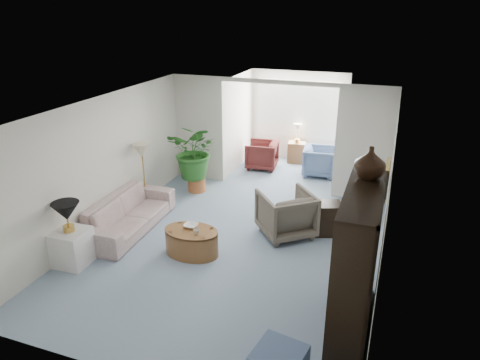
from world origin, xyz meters
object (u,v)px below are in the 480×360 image
at_px(wingback_chair, 286,214).
at_px(sunroom_table, 297,152).
at_px(floor_lamp, 142,150).
at_px(cabinet_urn, 370,163).
at_px(coffee_cup, 197,232).
at_px(table_lamp, 66,212).
at_px(coffee_bowl, 191,226).
at_px(sunroom_chair_blue, 319,161).
at_px(end_table, 72,247).
at_px(plant_pot, 197,184).
at_px(framed_picture, 387,180).
at_px(sofa, 128,213).
at_px(coffee_table, 192,242).
at_px(side_table_dark, 327,218).
at_px(sunroom_chair_maroon, 262,155).
at_px(entertainment_cabinet, 357,262).

distance_m(wingback_chair, sunroom_table, 4.09).
bearing_deg(floor_lamp, cabinet_urn, -21.72).
bearing_deg(coffee_cup, table_lamp, -155.66).
height_order(cabinet_urn, sunroom_table, cabinet_urn).
distance_m(coffee_bowl, sunroom_table, 5.19).
bearing_deg(sunroom_chair_blue, end_table, 144.02).
bearing_deg(table_lamp, plant_pot, 79.81).
height_order(coffee_cup, sunroom_chair_blue, sunroom_chair_blue).
relative_size(framed_picture, plant_pot, 1.25).
bearing_deg(sofa, table_lamp, 169.41).
height_order(framed_picture, floor_lamp, framed_picture).
distance_m(framed_picture, end_table, 5.06).
bearing_deg(coffee_table, side_table_dark, 36.58).
xyz_separation_m(coffee_bowl, side_table_dark, (2.09, 1.41, -0.17)).
relative_size(sofa, wingback_chair, 2.41).
bearing_deg(table_lamp, framed_picture, 13.64).
relative_size(coffee_cup, sunroom_chair_maroon, 0.13).
distance_m(framed_picture, sunroom_chair_blue, 4.79).
bearing_deg(coffee_bowl, end_table, -147.90).
xyz_separation_m(framed_picture, sunroom_chair_maroon, (-3.15, 4.29, -1.34)).
height_order(floor_lamp, cabinet_urn, cabinet_urn).
bearing_deg(coffee_bowl, floor_lamp, 142.54).
bearing_deg(sunroom_chair_maroon, framed_picture, 29.83).
height_order(entertainment_cabinet, plant_pot, entertainment_cabinet).
xyz_separation_m(floor_lamp, sunroom_table, (2.35, 3.85, -0.97)).
bearing_deg(framed_picture, entertainment_cabinet, -101.68).
height_order(wingback_chair, entertainment_cabinet, entertainment_cabinet).
xyz_separation_m(wingback_chair, sunroom_table, (-0.73, 4.03, -0.14)).
height_order(framed_picture, table_lamp, framed_picture).
xyz_separation_m(end_table, sunroom_chair_maroon, (1.57, 5.43, 0.06)).
height_order(framed_picture, plant_pot, framed_picture).
bearing_deg(sunroom_table, framed_picture, -64.50).
bearing_deg(cabinet_urn, side_table_dark, 111.09).
distance_m(framed_picture, plant_pot, 4.96).
height_order(end_table, table_lamp, table_lamp).
relative_size(table_lamp, sunroom_chair_maroon, 0.56).
distance_m(side_table_dark, sunroom_table, 3.99).
bearing_deg(coffee_cup, entertainment_cabinet, -17.07).
distance_m(coffee_cup, sunroom_chair_blue, 4.75).
height_order(cabinet_urn, plant_pot, cabinet_urn).
distance_m(sofa, sunroom_table, 5.28).
height_order(sofa, end_table, sofa).
relative_size(table_lamp, side_table_dark, 0.72).
relative_size(end_table, cabinet_urn, 1.45).
relative_size(framed_picture, coffee_table, 0.53).
bearing_deg(framed_picture, end_table, -166.36).
height_order(table_lamp, coffee_table, table_lamp).
bearing_deg(floor_lamp, table_lamp, -89.38).
bearing_deg(end_table, sunroom_chair_maroon, 73.87).
relative_size(table_lamp, plant_pot, 1.10).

